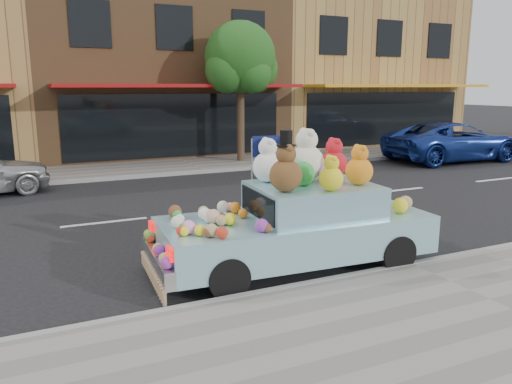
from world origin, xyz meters
TOP-DOWN VIEW (x-y plane):
  - ground at (0.00, 0.00)m, footprint 120.00×120.00m
  - near_sidewalk at (0.00, -6.50)m, footprint 60.00×3.00m
  - far_sidewalk at (0.00, 6.50)m, footprint 60.00×3.00m
  - near_kerb at (0.00, -5.00)m, footprint 60.00×0.12m
  - far_kerb at (0.00, 5.00)m, footprint 60.00×0.12m
  - storefront_mid at (0.00, 11.97)m, footprint 10.00×9.80m
  - storefront_right at (10.00, 11.97)m, footprint 10.00×9.80m
  - street_tree at (2.03, 6.55)m, footprint 3.00×2.70m
  - car_blue at (9.78, 3.61)m, footprint 5.57×2.74m
  - art_car at (-1.56, -4.07)m, footprint 4.58×2.00m

SIDE VIEW (x-z plane):
  - ground at x=0.00m, z-range 0.00..0.00m
  - near_sidewalk at x=0.00m, z-range 0.00..0.12m
  - far_sidewalk at x=0.00m, z-range 0.00..0.12m
  - near_kerb at x=0.00m, z-range 0.00..0.13m
  - far_kerb at x=0.00m, z-range 0.00..0.13m
  - car_blue at x=9.78m, z-range 0.00..1.52m
  - art_car at x=-1.56m, z-range -0.33..1.93m
  - storefront_mid at x=0.00m, z-range -0.01..7.29m
  - storefront_right at x=10.00m, z-range -0.01..7.29m
  - street_tree at x=2.03m, z-range 1.08..6.30m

